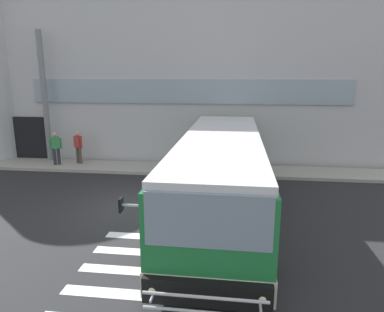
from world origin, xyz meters
name	(u,v)px	position (x,y,z in m)	size (l,w,h in m)	color
ground_plane	(136,205)	(0.00, 0.00, -0.01)	(80.00, 90.00, 0.02)	#232326
bay_paint_stripes	(169,273)	(2.00, -4.20, 0.00)	(4.40, 3.96, 0.01)	silver
terminal_building	(172,78)	(-0.70, 11.63, 4.39)	(24.01, 13.80, 8.80)	#B7B7BC
boarding_curb	(163,168)	(0.00, 4.80, 0.07)	(26.21, 2.00, 0.15)	#9E9B93
entry_support_column	(45,98)	(-6.26, 5.40, 3.48)	(0.28, 0.28, 6.66)	slate
bus_main_foreground	(221,176)	(3.06, -0.36, 1.33)	(3.11, 11.18, 2.70)	#1E7238
passenger_near_column	(56,147)	(-5.46, 4.61, 1.08)	(0.52, 0.39, 1.68)	#2D2D33
passenger_by_doorway	(78,146)	(-4.46, 5.02, 1.08)	(0.54, 0.36, 1.68)	#4C4233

